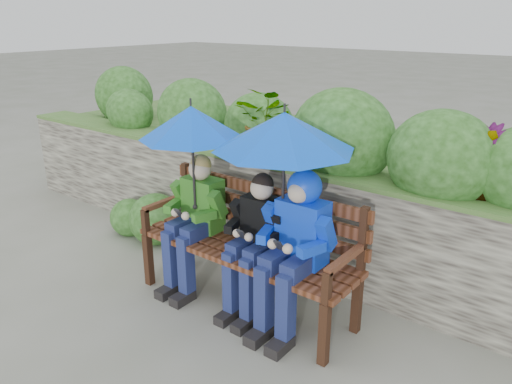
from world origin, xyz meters
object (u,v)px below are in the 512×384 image
Objects in this scene: park_bench at (251,239)px; boy_middle at (255,237)px; boy_right at (295,239)px; umbrella_left at (191,123)px; umbrella_right at (284,131)px; boy_left at (195,216)px.

boy_middle is at bearing -37.23° from park_bench.
boy_right is 1.23m from umbrella_left.
umbrella_left is at bearing -169.01° from park_bench.
park_bench is at bearing 172.88° from umbrella_right.
boy_left reaches higher than park_bench.
boy_middle is at bearing 0.89° from umbrella_left.
boy_left is at bearing -176.57° from umbrella_right.
boy_right reaches higher than park_bench.
umbrella_right is (0.85, 0.06, 0.04)m from umbrella_left.
umbrella_right is at bearing 3.43° from boy_left.
park_bench is 2.06× the size of umbrella_left.
boy_middle is 0.93× the size of boy_right.
umbrella_left is at bearing -179.18° from boy_right.
boy_left is (-0.53, -0.09, 0.10)m from park_bench.
boy_right is at bearing -16.74° from umbrella_right.
boy_right is at bearing 0.82° from umbrella_left.
umbrella_left is at bearing -21.88° from boy_left.
umbrella_right is at bearing 3.88° from umbrella_left.
umbrella_right is at bearing -7.12° from park_bench.
boy_right is at bearing 0.47° from boy_left.
boy_left is at bearing -169.93° from park_bench.
umbrella_right reaches higher than park_bench.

